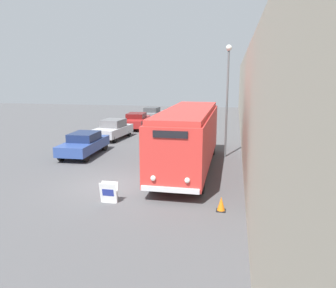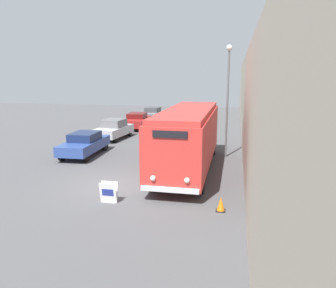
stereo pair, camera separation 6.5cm
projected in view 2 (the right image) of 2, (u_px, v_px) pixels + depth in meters
name	position (u px, v px, depth m)	size (l,w,h in m)	color
ground_plane	(113.00, 186.00, 15.29)	(80.00, 80.00, 0.00)	#4C4C4F
building_wall_right	(246.00, 101.00, 22.97)	(0.30, 60.00, 6.54)	#B2A893
vintage_bus	(188.00, 136.00, 17.62)	(2.51, 10.17, 3.31)	black
sign_board	(109.00, 193.00, 13.22)	(0.70, 0.32, 0.85)	gray
streetlamp	(228.00, 86.00, 19.85)	(0.36, 0.36, 6.84)	#595E60
parked_car_near	(85.00, 144.00, 21.02)	(1.98, 4.58, 1.47)	black
parked_car_mid	(114.00, 129.00, 26.50)	(2.22, 4.28, 1.58)	black
parked_car_far	(137.00, 121.00, 31.64)	(2.22, 4.75, 1.49)	black
parked_car_distant	(153.00, 114.00, 37.13)	(1.91, 4.17, 1.50)	black
traffic_cone	(221.00, 204.00, 12.40)	(0.36, 0.36, 0.56)	black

